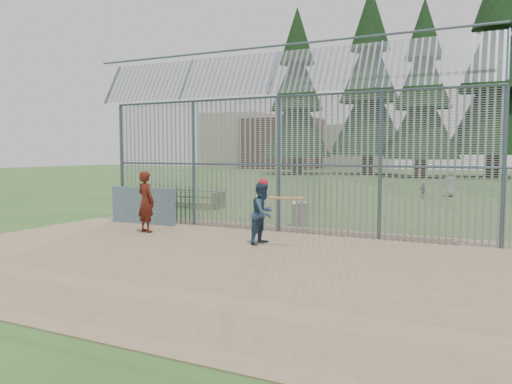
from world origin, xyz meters
The scene contains 13 objects.
ground centered at (0.00, 0.00, 0.00)m, with size 120.00×120.00×0.00m, color #2D511E.
dirt_infield centered at (0.00, -0.50, 0.01)m, with size 14.00×10.00×0.02m, color #756047.
dugout_wall centered at (-4.60, 2.90, 0.62)m, with size 2.50×0.12×1.20m, color #38566B.
batter centered at (0.48, 1.43, 0.82)m, with size 0.77×0.60×1.59m, color navy.
onlooker centered at (-3.41, 1.58, 0.92)m, with size 0.66×0.43×1.80m, color maroon.
bg_kid_standing centered at (3.46, 18.23, 0.74)m, with size 0.72×0.47×1.48m, color gray.
bg_kid_seated centered at (2.36, 16.46, 0.40)m, with size 0.46×0.19×0.79m, color slate.
batting_gear centered at (0.64, 1.39, 1.51)m, with size 1.24×0.52×0.61m.
trash_can centered at (0.14, 4.95, 0.38)m, with size 0.56×0.56×0.82m.
bleacher centered at (-6.04, 7.88, 0.41)m, with size 3.00×0.95×0.72m.
backstop_fence centered at (1.81, 3.43, 2.36)m, with size 20.09×0.81×5.30m.
conifer_row centered at (1.93, 41.51, 10.83)m, with size 38.48×12.26×20.20m.
distant_buildings centered at (-23.18, 56.49, 3.60)m, with size 26.50×10.50×8.00m.
Camera 1 is at (5.98, -10.04, 2.39)m, focal length 35.00 mm.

